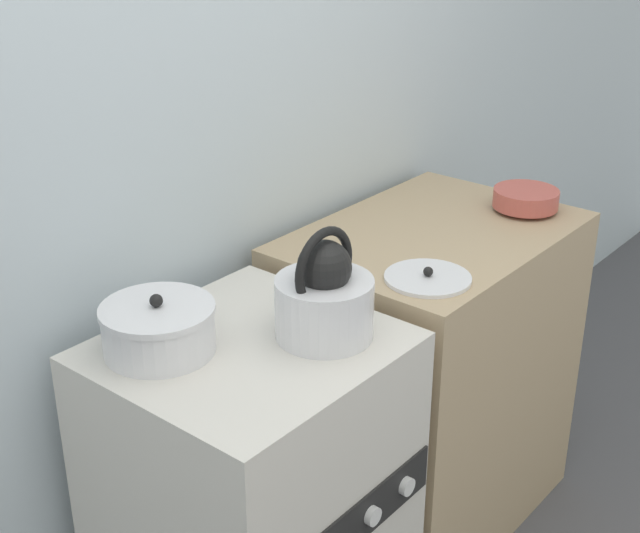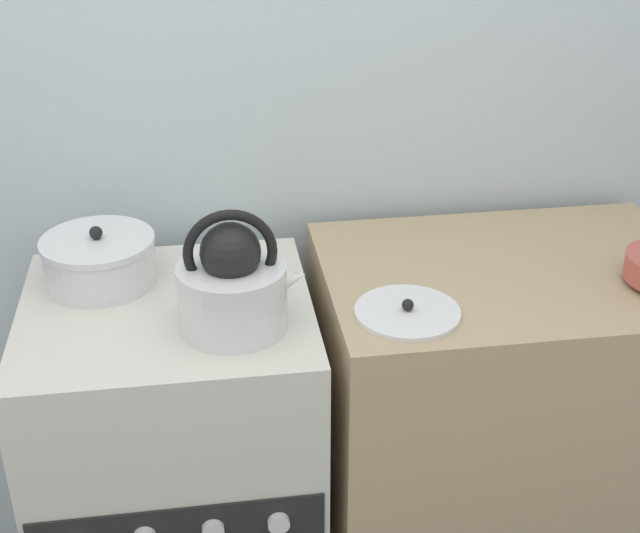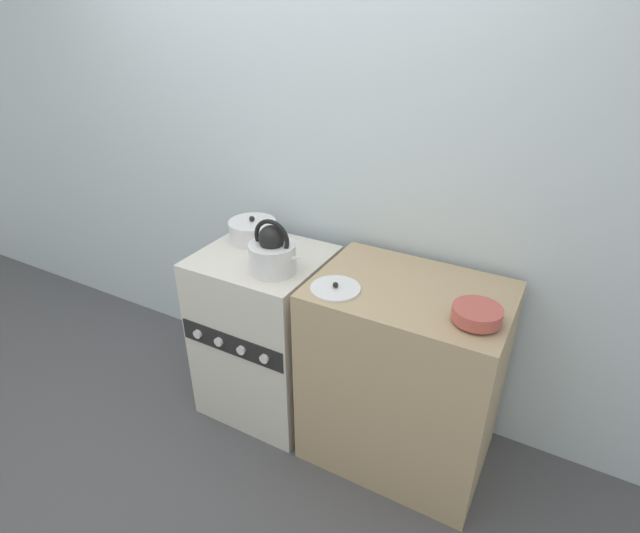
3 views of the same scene
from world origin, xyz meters
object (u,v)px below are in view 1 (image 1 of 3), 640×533
Objects in this scene: loose_pot_lid at (428,278)px; cooking_pot at (159,329)px; stove at (254,514)px; enamel_bowl at (526,199)px; kettle at (325,297)px.

cooking_pot is at bearing 156.33° from loose_pot_lid.
loose_pot_lid is (0.61, -0.27, -0.02)m from cooking_pot.
stove is at bearing -42.51° from cooking_pot.
cooking_pot is 1.21m from enamel_bowl.
cooking_pot is at bearing 169.13° from enamel_bowl.
kettle is 1.08× the size of cooking_pot.
kettle reaches higher than cooking_pot.
stove is at bearing 144.04° from kettle.
cooking_pot is 1.15× the size of loose_pot_lid.
enamel_bowl reaches higher than stove.
enamel_bowl is at bearing 4.13° from loose_pot_lid.
stove is 0.54m from cooking_pot.
enamel_bowl is 0.57m from loose_pot_lid.
stove is 4.32× the size of loose_pot_lid.
loose_pot_lid is at bearing -7.35° from kettle.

